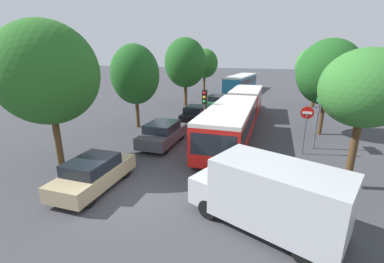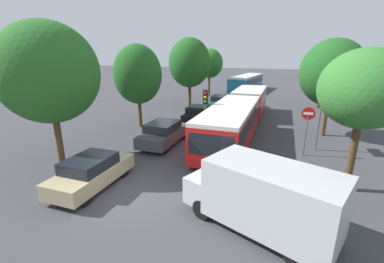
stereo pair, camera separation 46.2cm
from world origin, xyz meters
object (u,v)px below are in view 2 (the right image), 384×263
object	(u,v)px
no_entry_sign	(307,124)
tree_left_distant	(210,64)
direction_sign_post	(321,109)
tree_right_far	(324,67)
queued_car_black	(198,114)
queued_car_graphite	(163,133)
queued_car_green	(220,102)
queued_car_tan	(92,172)
tree_left_mid	(138,74)
white_van	(264,196)
tree_left_far	(190,63)
tree_right_mid	(332,73)
tree_left_near	(49,76)
traffic_light	(206,104)
city_bus_rear	(247,82)
articulated_bus	(240,111)
tree_right_near	(366,91)

from	to	relation	value
no_entry_sign	tree_left_distant	size ratio (longest dim) A/B	0.44
direction_sign_post	tree_right_far	world-z (taller)	tree_right_far
queued_car_black	direction_sign_post	size ratio (longest dim) A/B	1.11
queued_car_graphite	queued_car_green	world-z (taller)	queued_car_graphite
queued_car_graphite	queued_car_green	size ratio (longest dim) A/B	1.04
queued_car_tan	tree_left_mid	size ratio (longest dim) A/B	0.65
white_van	tree_left_far	xyz separation A→B (m)	(-10.63, 18.72, 3.44)
tree_right_mid	queued_car_black	bearing A→B (deg)	179.01
white_van	tree_left_near	bearing A→B (deg)	10.92
queued_car_black	queued_car_green	distance (m)	5.89
traffic_light	tree_left_distant	bearing A→B (deg)	-168.06
city_bus_rear	queued_car_graphite	xyz separation A→B (m)	(0.01, -26.83, -0.66)
articulated_bus	tree_right_near	distance (m)	10.02
direction_sign_post	tree_right_near	size ratio (longest dim) A/B	0.61
tree_right_near	tree_right_far	bearing A→B (deg)	91.02
no_entry_sign	white_van	bearing A→B (deg)	-9.52
no_entry_sign	tree_left_distant	xyz separation A→B (m)	(-12.22, 18.88, 2.40)
queued_car_tan	queued_car_black	bearing A→B (deg)	-3.76
direction_sign_post	tree_left_far	world-z (taller)	tree_left_far
articulated_bus	queued_car_tan	world-z (taller)	articulated_bus
queued_car_tan	white_van	distance (m)	7.29
queued_car_green	direction_sign_post	world-z (taller)	direction_sign_post
articulated_bus	white_van	distance (m)	11.83
traffic_light	tree_left_mid	bearing A→B (deg)	-108.16
direction_sign_post	tree_right_near	world-z (taller)	tree_right_near
articulated_bus	city_bus_rear	world-z (taller)	articulated_bus
queued_car_tan	direction_sign_post	distance (m)	12.82
queued_car_black	tree_right_far	bearing A→B (deg)	-46.21
queued_car_black	tree_right_mid	distance (m)	10.39
direction_sign_post	queued_car_green	bearing A→B (deg)	-54.83
queued_car_black	tree_left_far	size ratio (longest dim) A/B	0.54
queued_car_green	tree_left_distant	world-z (taller)	tree_left_distant
tree_left_near	tree_left_distant	size ratio (longest dim) A/B	1.13
direction_sign_post	tree_left_distant	xyz separation A→B (m)	(-12.89, 17.65, 1.72)
city_bus_rear	tree_right_near	xyz separation A→B (m)	(10.13, -28.85, 2.81)
queued_car_graphite	direction_sign_post	bearing A→B (deg)	-76.77
queued_car_tan	direction_sign_post	xyz separation A→B (m)	(9.21, 8.73, 1.84)
city_bus_rear	articulated_bus	bearing A→B (deg)	-166.35
queued_car_graphite	tree_left_near	bearing A→B (deg)	139.16
tree_left_distant	tree_right_mid	distance (m)	19.62
tree_left_far	articulated_bus	bearing A→B (deg)	-45.10
white_van	tree_left_near	size ratio (longest dim) A/B	0.75
queued_car_green	tree_right_far	size ratio (longest dim) A/B	0.65
articulated_bus	direction_sign_post	world-z (taller)	direction_sign_post
queued_car_graphite	traffic_light	xyz separation A→B (m)	(2.19, 1.78, 1.74)
queued_car_graphite	tree_left_mid	world-z (taller)	tree_left_mid
tree_left_distant	tree_right_near	bearing A→B (deg)	-57.90
queued_car_graphite	tree_left_distant	bearing A→B (deg)	7.63
tree_left_near	tree_left_far	bearing A→B (deg)	89.84
no_entry_sign	tree_left_mid	world-z (taller)	tree_left_mid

